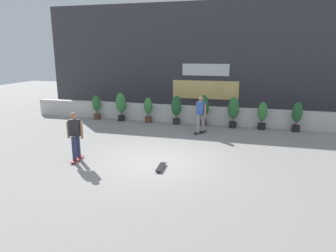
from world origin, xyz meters
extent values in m
plane|color=gray|center=(0.00, 0.00, 0.00)|extent=(48.00, 48.00, 0.00)
cube|color=beige|center=(0.00, 6.00, 0.45)|extent=(18.00, 0.40, 0.90)
cube|color=#38383D|center=(0.00, 10.00, 3.25)|extent=(20.00, 2.00, 6.50)
cube|color=white|center=(0.31, 8.96, 2.60)|extent=(2.80, 0.08, 0.70)
cube|color=#F2CC72|center=(0.31, 8.97, 1.40)|extent=(4.00, 0.06, 1.10)
cylinder|color=brown|center=(-5.17, 5.55, 0.15)|extent=(0.36, 0.36, 0.30)
cylinder|color=brown|center=(-5.17, 5.55, 0.38)|extent=(0.06, 0.06, 0.15)
ellipsoid|color=#2D6B33|center=(-5.17, 5.55, 0.89)|extent=(0.43, 0.43, 0.89)
cylinder|color=black|center=(-3.72, 5.55, 0.15)|extent=(0.36, 0.36, 0.30)
cylinder|color=brown|center=(-3.72, 5.55, 0.38)|extent=(0.06, 0.06, 0.15)
ellipsoid|color=#387F3D|center=(-3.72, 5.55, 0.99)|extent=(0.53, 0.53, 1.08)
cylinder|color=brown|center=(-2.17, 5.55, 0.15)|extent=(0.36, 0.36, 0.30)
cylinder|color=brown|center=(-2.17, 5.55, 0.38)|extent=(0.06, 0.06, 0.15)
ellipsoid|color=#387F3D|center=(-2.17, 5.55, 0.89)|extent=(0.43, 0.43, 0.88)
cylinder|color=#2D2823|center=(-0.65, 5.55, 0.15)|extent=(0.36, 0.36, 0.30)
cylinder|color=brown|center=(-0.65, 5.55, 0.38)|extent=(0.06, 0.06, 0.15)
ellipsoid|color=#235B2D|center=(-0.65, 5.55, 0.97)|extent=(0.51, 0.51, 1.04)
cylinder|color=brown|center=(0.74, 5.55, 0.15)|extent=(0.36, 0.36, 0.30)
cylinder|color=brown|center=(0.74, 5.55, 0.38)|extent=(0.06, 0.06, 0.15)
ellipsoid|color=#235B2D|center=(0.74, 5.55, 1.01)|extent=(0.55, 0.55, 1.12)
cylinder|color=black|center=(2.22, 5.55, 0.15)|extent=(0.36, 0.36, 0.30)
cylinder|color=brown|center=(2.22, 5.55, 0.38)|extent=(0.06, 0.06, 0.15)
ellipsoid|color=#2D6B33|center=(2.22, 5.55, 0.99)|extent=(0.53, 0.53, 1.08)
cylinder|color=black|center=(3.58, 5.55, 0.15)|extent=(0.36, 0.36, 0.30)
cylinder|color=brown|center=(3.58, 5.55, 0.38)|extent=(0.06, 0.06, 0.15)
ellipsoid|color=#387F3D|center=(3.58, 5.55, 0.89)|extent=(0.43, 0.43, 0.89)
cylinder|color=black|center=(5.12, 5.55, 0.15)|extent=(0.36, 0.36, 0.30)
cylinder|color=brown|center=(5.12, 5.55, 0.38)|extent=(0.06, 0.06, 0.15)
ellipsoid|color=#235B2D|center=(5.12, 5.55, 0.92)|extent=(0.46, 0.46, 0.94)
cube|color=black|center=(0.85, 4.06, 0.07)|extent=(0.57, 0.79, 0.02)
cylinder|color=silver|center=(0.79, 3.80, 0.03)|extent=(0.05, 0.06, 0.06)
cylinder|color=silver|center=(0.65, 3.87, 0.03)|extent=(0.05, 0.06, 0.06)
cylinder|color=silver|center=(1.05, 4.25, 0.03)|extent=(0.05, 0.06, 0.06)
cylinder|color=silver|center=(0.91, 4.33, 0.03)|extent=(0.05, 0.06, 0.06)
cylinder|color=gray|center=(0.76, 3.90, 0.49)|extent=(0.14, 0.14, 0.82)
cylinder|color=gray|center=(0.94, 4.22, 0.49)|extent=(0.14, 0.14, 0.82)
cube|color=#3359B2|center=(0.85, 4.06, 1.18)|extent=(0.41, 0.35, 0.56)
sphere|color=#9E7051|center=(0.85, 4.06, 1.59)|extent=(0.22, 0.22, 0.22)
cylinder|color=#9E7051|center=(1.06, 3.94, 1.10)|extent=(0.09, 0.09, 0.58)
cylinder|color=#9E7051|center=(0.65, 4.18, 1.10)|extent=(0.09, 0.09, 0.58)
cube|color=maroon|center=(-2.69, -0.62, 0.07)|extent=(0.33, 0.82, 0.02)
cylinder|color=silver|center=(-2.56, -0.86, 0.03)|extent=(0.04, 0.06, 0.06)
cylinder|color=silver|center=(-2.72, -0.89, 0.03)|extent=(0.04, 0.06, 0.06)
cylinder|color=silver|center=(-2.65, -0.35, 0.03)|extent=(0.04, 0.06, 0.06)
cylinder|color=silver|center=(-2.81, -0.38, 0.03)|extent=(0.04, 0.06, 0.06)
cylinder|color=#282D4C|center=(-2.65, -0.80, 0.49)|extent=(0.14, 0.14, 0.82)
cylinder|color=#282D4C|center=(-2.72, -0.44, 0.49)|extent=(0.14, 0.14, 0.82)
cube|color=#262628|center=(-2.69, -0.62, 1.18)|extent=(0.39, 0.26, 0.56)
sphere|color=#9E7051|center=(-2.69, -0.62, 1.59)|extent=(0.22, 0.22, 0.22)
cylinder|color=#9E7051|center=(-2.45, -0.58, 1.10)|extent=(0.09, 0.09, 0.58)
cylinder|color=#9E7051|center=(-2.92, -0.66, 1.10)|extent=(0.09, 0.09, 0.58)
cube|color=black|center=(0.33, -0.59, 0.07)|extent=(0.25, 0.81, 0.02)
cylinder|color=silver|center=(0.23, -0.34, 0.03)|extent=(0.03, 0.06, 0.06)
cylinder|color=silver|center=(0.39, -0.33, 0.03)|extent=(0.03, 0.06, 0.06)
cylinder|color=silver|center=(0.27, -0.85, 0.03)|extent=(0.03, 0.06, 0.06)
cylinder|color=silver|center=(0.42, -0.84, 0.03)|extent=(0.03, 0.06, 0.06)
camera|label=1|loc=(2.94, -9.39, 3.68)|focal=32.57mm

